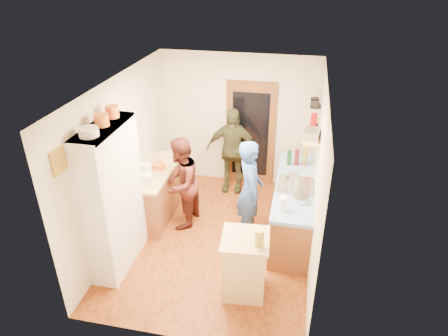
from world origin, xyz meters
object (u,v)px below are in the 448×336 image
(person_hob, at_px, (252,191))
(person_left, at_px, (184,183))
(island_base, at_px, (245,266))
(person_back, at_px, (232,151))
(hutch_body, at_px, (113,199))
(right_counter_base, at_px, (293,208))

(person_hob, xyz_separation_m, person_left, (-1.16, 0.11, -0.05))
(island_base, distance_m, person_back, 2.77)
(hutch_body, distance_m, person_left, 1.35)
(island_base, bearing_deg, hutch_body, 172.46)
(person_left, bearing_deg, right_counter_base, 101.35)
(person_left, bearing_deg, island_base, 48.07)
(person_left, xyz_separation_m, person_back, (0.58, 1.28, 0.05))
(person_left, distance_m, person_back, 1.40)
(right_counter_base, distance_m, person_left, 1.87)
(right_counter_base, relative_size, person_left, 1.37)
(right_counter_base, distance_m, person_back, 1.71)
(hutch_body, bearing_deg, person_back, 62.21)
(hutch_body, relative_size, person_hob, 1.29)
(person_back, bearing_deg, right_counter_base, -43.13)
(person_back, bearing_deg, island_base, -77.33)
(right_counter_base, bearing_deg, person_back, 138.40)
(hutch_body, distance_m, island_base, 2.06)
(person_hob, height_order, person_back, person_hob)
(right_counter_base, distance_m, island_base, 1.66)
(person_hob, relative_size, person_left, 1.06)
(person_hob, bearing_deg, island_base, 167.32)
(right_counter_base, bearing_deg, island_base, -109.95)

